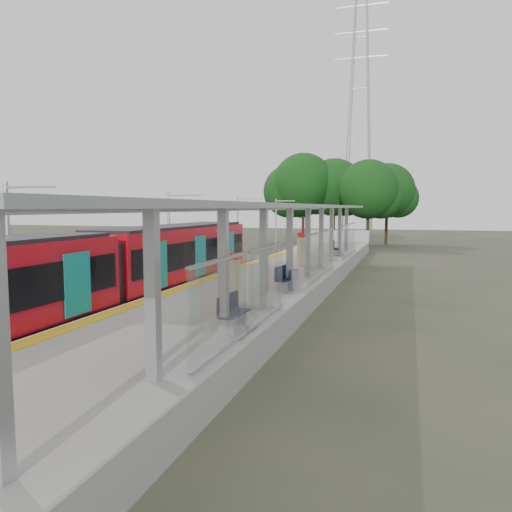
{
  "coord_description": "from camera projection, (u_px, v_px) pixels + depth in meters",
  "views": [
    {
      "loc": [
        6.91,
        -6.86,
        4.52
      ],
      "look_at": [
        0.2,
        14.91,
        2.3
      ],
      "focal_mm": 35.0,
      "sensor_mm": 36.0,
      "label": 1
    }
  ],
  "objects": [
    {
      "name": "tree_cluster",
      "position": [
        334.0,
        188.0,
        60.12
      ],
      "size": [
        18.24,
        12.41,
        11.13
      ],
      "color": "#382316",
      "rests_on": "ground"
    },
    {
      "name": "end_fence",
      "position": [
        339.0,
        236.0,
        51.59
      ],
      "size": [
        6.0,
        0.1,
        1.2
      ],
      "primitive_type": "cube",
      "color": "#9EA0A5",
      "rests_on": "platform"
    },
    {
      "name": "train",
      "position": [
        92.0,
        273.0,
        18.82
      ],
      "size": [
        2.74,
        27.6,
        3.62
      ],
      "color": "black",
      "rests_on": "ground"
    },
    {
      "name": "platform",
      "position": [
        279.0,
        279.0,
        27.96
      ],
      "size": [
        6.0,
        50.0,
        1.0
      ],
      "primitive_type": "cube",
      "color": "gray",
      "rests_on": "ground"
    },
    {
      "name": "canopy",
      "position": [
        292.0,
        214.0,
        23.5
      ],
      "size": [
        3.27,
        38.0,
        3.66
      ],
      "color": "#9EA0A5",
      "rests_on": "platform"
    },
    {
      "name": "pylon",
      "position": [
        359.0,
        113.0,
        76.87
      ],
      "size": [
        8.0,
        4.0,
        38.0
      ],
      "primitive_type": null,
      "color": "#9EA0A5",
      "rests_on": "ground"
    },
    {
      "name": "ground",
      "position": [
        2.0,
        459.0,
        8.99
      ],
      "size": [
        200.0,
        200.0,
        0.0
      ],
      "primitive_type": "plane",
      "color": "#474438",
      "rests_on": "ground"
    },
    {
      "name": "info_pillar_near",
      "position": [
        235.0,
        282.0,
        18.14
      ],
      "size": [
        0.42,
        0.42,
        1.88
      ],
      "rotation": [
        0.0,
        0.0,
        0.43
      ],
      "color": "beige",
      "rests_on": "platform"
    },
    {
      "name": "bench_far",
      "position": [
        335.0,
        247.0,
        37.09
      ],
      "size": [
        0.55,
        1.57,
        1.06
      ],
      "rotation": [
        0.0,
        0.0,
        0.05
      ],
      "color": "#0E1D4A",
      "rests_on": "platform"
    },
    {
      "name": "trackbed",
      "position": [
        205.0,
        283.0,
        29.32
      ],
      "size": [
        3.0,
        70.0,
        0.24
      ],
      "primitive_type": "cube",
      "color": "#59544C",
      "rests_on": "ground"
    },
    {
      "name": "catenary_masts",
      "position": [
        170.0,
        236.0,
        28.6
      ],
      "size": [
        2.08,
        48.16,
        5.4
      ],
      "color": "#9EA0A5",
      "rests_on": "ground"
    },
    {
      "name": "info_pillar_far",
      "position": [
        301.0,
        252.0,
        29.91
      ],
      "size": [
        0.46,
        0.46,
        2.03
      ],
      "rotation": [
        0.0,
        0.0,
        0.29
      ],
      "color": "beige",
      "rests_on": "platform"
    },
    {
      "name": "bench_near",
      "position": [
        232.0,
        310.0,
        14.49
      ],
      "size": [
        0.52,
        1.51,
        1.02
      ],
      "rotation": [
        0.0,
        0.0,
        -0.05
      ],
      "color": "#0E1D4A",
      "rests_on": "platform"
    },
    {
      "name": "litter_bin",
      "position": [
        294.0,
        280.0,
        21.4
      ],
      "size": [
        0.55,
        0.55,
        0.86
      ],
      "primitive_type": "cylinder",
      "rotation": [
        0.0,
        0.0,
        -0.4
      ],
      "color": "#9EA0A5",
      "rests_on": "platform"
    },
    {
      "name": "tactile_strip",
      "position": [
        236.0,
        269.0,
        28.66
      ],
      "size": [
        0.6,
        50.0,
        0.02
      ],
      "primitive_type": "cube",
      "color": "gold",
      "rests_on": "platform"
    },
    {
      "name": "bench_mid",
      "position": [
        284.0,
        277.0,
        21.37
      ],
      "size": [
        0.67,
        1.57,
        1.04
      ],
      "rotation": [
        0.0,
        0.0,
        -0.14
      ],
      "color": "#0E1D4A",
      "rests_on": "platform"
    }
  ]
}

